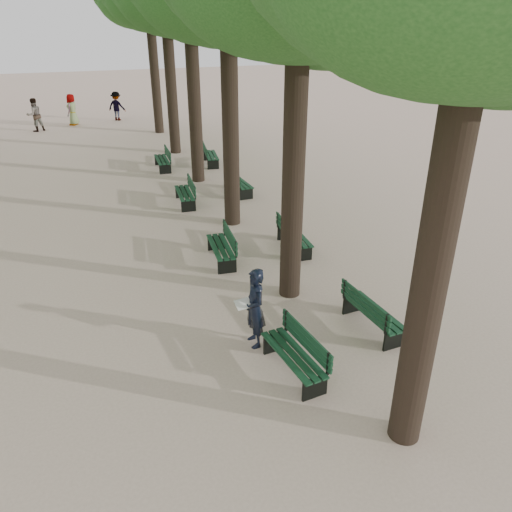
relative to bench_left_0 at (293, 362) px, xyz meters
name	(u,v)px	position (x,y,z in m)	size (l,w,h in m)	color
ground	(278,380)	(-0.37, -0.10, -0.27)	(120.00, 120.00, 0.00)	beige
bench_left_0	(293,362)	(0.00, 0.00, 0.00)	(0.78, 1.86, 0.92)	black
bench_left_1	(221,252)	(0.00, 5.25, 0.00)	(0.70, 1.84, 0.92)	black
bench_left_2	(185,197)	(0.00, 10.20, 0.00)	(0.68, 1.83, 0.92)	black
bench_left_3	(163,163)	(0.00, 15.11, 0.00)	(0.62, 1.82, 0.92)	black
bench_right_0	(372,319)	(2.27, 0.82, 0.00)	(0.71, 1.84, 0.92)	black
bench_right_1	(294,241)	(2.27, 5.27, 0.00)	(0.66, 1.83, 0.92)	black
bench_right_2	(239,187)	(2.27, 10.75, 0.00)	(0.68, 1.83, 0.92)	black
bench_right_3	(211,159)	(2.27, 15.11, 0.00)	(0.80, 1.86, 0.92)	black
man_with_map	(255,308)	(-0.40, 1.17, 0.62)	(0.62, 0.72, 1.78)	black
pedestrian_b	(117,106)	(-0.85, 27.45, 0.64)	(1.17, 0.36, 1.82)	#262628
pedestrian_a	(35,115)	(-5.74, 25.62, 0.68)	(0.93, 0.38, 1.91)	#262628
pedestrian_d	(72,110)	(-3.60, 26.81, 0.67)	(0.92, 0.38, 1.88)	#262628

